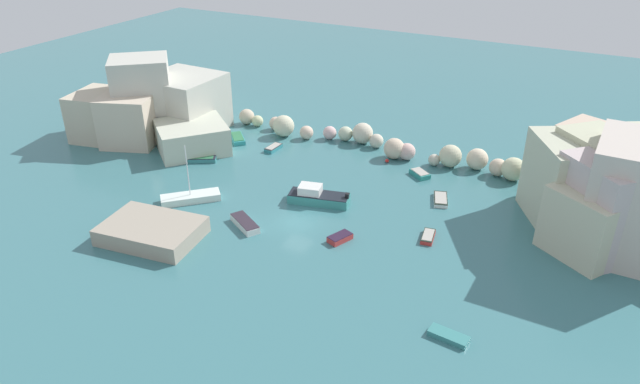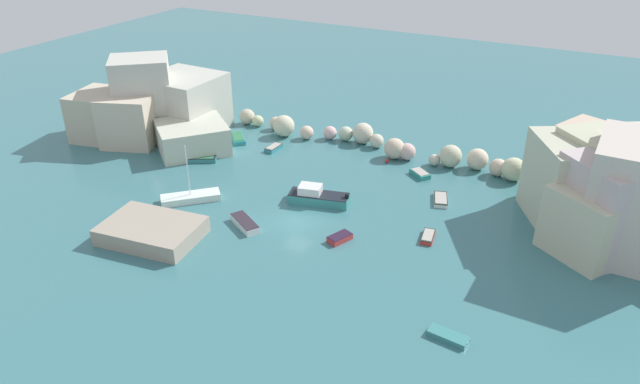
{
  "view_description": "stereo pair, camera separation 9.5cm",
  "coord_description": "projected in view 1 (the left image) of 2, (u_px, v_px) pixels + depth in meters",
  "views": [
    {
      "loc": [
        24.08,
        -41.53,
        28.58
      ],
      "look_at": [
        0.0,
        4.71,
        1.0
      ],
      "focal_mm": 32.96,
      "sensor_mm": 36.0,
      "label": 1
    },
    {
      "loc": [
        24.16,
        -41.49,
        28.58
      ],
      "look_at": [
        0.0,
        4.71,
        1.0
      ],
      "focal_mm": 32.96,
      "sensor_mm": 36.0,
      "label": 2
    }
  ],
  "objects": [
    {
      "name": "cove_water",
      "position": [
        297.0,
        222.0,
        55.75
      ],
      "size": [
        160.0,
        160.0,
        0.0
      ],
      "primitive_type": "plane",
      "color": "#3B737A",
      "rests_on": "ground"
    },
    {
      "name": "cliff_headland_left",
      "position": [
        157.0,
        107.0,
        75.14
      ],
      "size": [
        25.07,
        22.42,
        9.9
      ],
      "color": "beige",
      "rests_on": "ground"
    },
    {
      "name": "cliff_headland_right",
      "position": [
        626.0,
        193.0,
        52.59
      ],
      "size": [
        21.23,
        20.27,
        10.08
      ],
      "color": "beige",
      "rests_on": "ground"
    },
    {
      "name": "rock_breakwater",
      "position": [
        381.0,
        143.0,
        69.69
      ],
      "size": [
        37.04,
        5.18,
        2.71
      ],
      "color": "#C4B399",
      "rests_on": "ground"
    },
    {
      "name": "stone_dock",
      "position": [
        152.0,
        231.0,
        52.81
      ],
      "size": [
        9.24,
        6.98,
        1.55
      ],
      "primitive_type": "cube",
      "rotation": [
        0.0,
        0.0,
        0.13
      ],
      "color": "#A19684",
      "rests_on": "ground"
    },
    {
      "name": "channel_buoy",
      "position": [
        387.0,
        161.0,
        67.44
      ],
      "size": [
        0.44,
        0.44,
        0.44
      ],
      "primitive_type": "sphere",
      "color": "red",
      "rests_on": "cove_water"
    },
    {
      "name": "moored_boat_0",
      "position": [
        428.0,
        236.0,
        53.03
      ],
      "size": [
        1.41,
        2.58,
        0.44
      ],
      "rotation": [
        0.0,
        0.0,
        1.73
      ],
      "color": "red",
      "rests_on": "cove_water"
    },
    {
      "name": "moored_boat_1",
      "position": [
        191.0,
        198.0,
        59.25
      ],
      "size": [
        5.46,
        5.38,
        6.07
      ],
      "rotation": [
        0.0,
        0.0,
        3.91
      ],
      "color": "white",
      "rests_on": "cove_water"
    },
    {
      "name": "moored_boat_2",
      "position": [
        199.0,
        159.0,
        67.61
      ],
      "size": [
        3.86,
        2.85,
        0.57
      ],
      "rotation": [
        0.0,
        0.0,
        3.66
      ],
      "color": "teal",
      "rests_on": "cove_water"
    },
    {
      "name": "moored_boat_3",
      "position": [
        449.0,
        336.0,
        41.4
      ],
      "size": [
        2.97,
        1.42,
        0.43
      ],
      "rotation": [
        0.0,
        0.0,
        6.17
      ],
      "color": "teal",
      "rests_on": "cove_water"
    },
    {
      "name": "moored_boat_4",
      "position": [
        273.0,
        148.0,
        70.62
      ],
      "size": [
        1.18,
        2.54,
        0.51
      ],
      "rotation": [
        0.0,
        0.0,
        4.67
      ],
      "color": "teal",
      "rests_on": "cove_water"
    },
    {
      "name": "moored_boat_5",
      "position": [
        441.0,
        199.0,
        59.25
      ],
      "size": [
        2.22,
        3.27,
        0.44
      ],
      "rotation": [
        0.0,
        0.0,
        5.03
      ],
      "color": "white",
      "rests_on": "cove_water"
    },
    {
      "name": "moored_boat_6",
      "position": [
        317.0,
        196.0,
        58.81
      ],
      "size": [
        6.39,
        3.42,
        1.82
      ],
      "rotation": [
        0.0,
        0.0,
        3.38
      ],
      "color": "teal",
      "rests_on": "cove_water"
    },
    {
      "name": "moored_boat_7",
      "position": [
        238.0,
        138.0,
        73.15
      ],
      "size": [
        3.51,
        3.6,
        0.62
      ],
      "rotation": [
        0.0,
        0.0,
        2.33
      ],
      "color": "teal",
      "rests_on": "cove_water"
    },
    {
      "name": "moored_boat_8",
      "position": [
        245.0,
        223.0,
        54.82
      ],
      "size": [
        3.91,
        3.06,
        0.69
      ],
      "rotation": [
        0.0,
        0.0,
        5.75
      ],
      "color": "white",
      "rests_on": "cove_water"
    },
    {
      "name": "moored_boat_9",
      "position": [
        340.0,
        238.0,
        52.72
      ],
      "size": [
        1.9,
        2.49,
        0.57
      ],
      "rotation": [
        0.0,
        0.0,
        4.33
      ],
      "color": "#C53635",
      "rests_on": "cove_water"
    },
    {
      "name": "moored_boat_10",
      "position": [
        420.0,
        174.0,
        64.3
      ],
      "size": [
        2.65,
        2.46,
        0.59
      ],
      "rotation": [
        0.0,
        0.0,
        5.63
      ],
      "color": "teal",
      "rests_on": "cove_water"
    }
  ]
}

